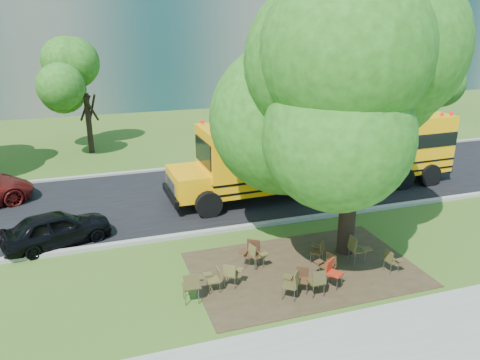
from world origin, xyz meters
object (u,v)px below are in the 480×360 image
object	(u,v)px
main_tree	(357,101)
chair_11	(319,249)
school_bus	(328,150)
chair_10	(256,254)
chair_12	(357,248)
chair_8	(215,277)
chair_9	(252,251)
chair_4	(318,280)
chair_0	(192,284)
chair_3	(301,277)
chair_6	(328,263)
black_car	(57,228)
chair_1	(231,273)
chair_7	(391,259)
chair_5	(333,271)
chair_2	(292,282)

from	to	relation	value
main_tree	chair_11	size ratio (longest dim) A/B	11.25
school_bus	chair_11	distance (m)	7.33
chair_10	chair_12	distance (m)	3.25
chair_8	chair_9	world-z (taller)	chair_9
main_tree	chair_4	size ratio (longest dim) A/B	9.96
main_tree	school_bus	xyz separation A→B (m)	(2.40, 5.88, -3.27)
main_tree	chair_9	bearing A→B (deg)	178.42
school_bus	chair_10	world-z (taller)	school_bus
chair_0	chair_3	xyz separation A→B (m)	(3.12, -0.45, -0.11)
school_bus	chair_11	xyz separation A→B (m)	(-3.59, -6.24, -1.41)
chair_6	chair_10	xyz separation A→B (m)	(-1.89, 1.24, 0.01)
chair_8	black_car	bearing A→B (deg)	45.33
chair_3	chair_12	bearing A→B (deg)	-129.65
chair_1	chair_6	xyz separation A→B (m)	(2.96, -0.39, 0.01)
chair_12	chair_9	bearing A→B (deg)	-103.45
black_car	chair_8	bearing A→B (deg)	-153.77
chair_3	chair_9	bearing A→B (deg)	-34.95
chair_7	black_car	world-z (taller)	black_car
chair_4	chair_5	xyz separation A→B (m)	(0.64, 0.30, -0.00)
school_bus	chair_4	size ratio (longest dim) A/B	15.27
chair_8	chair_1	bearing A→B (deg)	-82.96
chair_10	chair_11	world-z (taller)	chair_10
chair_2	chair_6	xyz separation A→B (m)	(1.50, 0.72, -0.04)
chair_0	chair_12	size ratio (longest dim) A/B	0.98
school_bus	chair_1	distance (m)	9.63
school_bus	chair_12	bearing A→B (deg)	-112.15
chair_12	chair_0	bearing A→B (deg)	-83.01
chair_0	chair_2	size ratio (longest dim) A/B	1.09
chair_10	chair_11	size ratio (longest dim) A/B	1.05
chair_11	black_car	bearing A→B (deg)	107.92
chair_3	chair_11	size ratio (longest dim) A/B	0.99
chair_9	chair_10	size ratio (longest dim) A/B	1.11
black_car	chair_1	bearing A→B (deg)	-150.31
chair_1	chair_3	size ratio (longest dim) A/B	1.03
chair_11	main_tree	bearing A→B (deg)	-28.68
chair_10	chair_11	bearing A→B (deg)	66.70
chair_10	black_car	distance (m)	7.07
chair_1	chair_5	size ratio (longest dim) A/B	0.91
black_car	chair_12	bearing A→B (deg)	-133.65
chair_12	chair_8	bearing A→B (deg)	-86.33
chair_8	chair_12	xyz separation A→B (m)	(4.74, 0.12, 0.12)
chair_0	black_car	xyz separation A→B (m)	(-3.68, 4.97, 0.04)
chair_7	chair_9	distance (m)	4.34
chair_2	chair_9	distance (m)	2.14
chair_4	chair_10	bearing A→B (deg)	118.38
main_tree	chair_9	world-z (taller)	main_tree
chair_2	chair_8	xyz separation A→B (m)	(-1.97, 1.05, -0.06)
chair_0	chair_10	bearing A→B (deg)	30.88
chair_0	chair_7	size ratio (longest dim) A/B	1.22
chair_11	chair_10	bearing A→B (deg)	125.74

